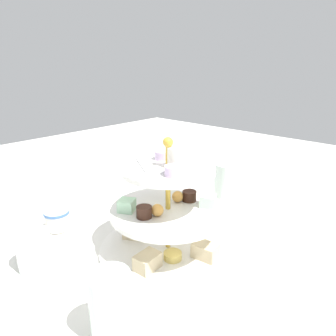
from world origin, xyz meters
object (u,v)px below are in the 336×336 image
(tiered_serving_stand, at_px, (168,220))
(butter_knife_left, at_px, (332,298))
(water_glass_tall_right, at_px, (226,186))
(water_glass_mid_back, at_px, (111,308))
(teacup_with_saucer, at_px, (58,221))
(butter_knife_right, at_px, (122,196))
(water_glass_short_left, at_px, (34,251))

(tiered_serving_stand, relative_size, butter_knife_left, 1.68)
(water_glass_tall_right, distance_m, water_glass_mid_back, 0.49)
(tiered_serving_stand, height_order, teacup_with_saucer, tiered_serving_stand)
(water_glass_mid_back, bearing_deg, tiered_serving_stand, 112.37)
(water_glass_tall_right, xyz_separation_m, water_glass_mid_back, (0.11, -0.48, -0.01))
(butter_knife_right, bearing_deg, tiered_serving_stand, 81.37)
(water_glass_short_left, distance_m, water_glass_mid_back, 0.24)
(tiered_serving_stand, height_order, water_glass_short_left, tiered_serving_stand)
(butter_knife_left, distance_m, butter_knife_right, 0.59)
(tiered_serving_stand, relative_size, butter_knife_right, 1.68)
(water_glass_mid_back, bearing_deg, water_glass_short_left, 179.36)
(water_glass_tall_right, bearing_deg, tiered_serving_stand, -84.55)
(teacup_with_saucer, height_order, butter_knife_left, teacup_with_saucer)
(water_glass_tall_right, distance_m, water_glass_short_left, 0.49)
(tiered_serving_stand, xyz_separation_m, teacup_with_saucer, (-0.25, -0.11, -0.05))
(teacup_with_saucer, distance_m, butter_knife_left, 0.58)
(butter_knife_right, bearing_deg, butter_knife_left, 99.72)
(tiered_serving_stand, distance_m, water_glass_mid_back, 0.24)
(teacup_with_saucer, relative_size, water_glass_mid_back, 0.82)
(water_glass_short_left, height_order, butter_knife_right, water_glass_short_left)
(tiered_serving_stand, distance_m, water_glass_short_left, 0.26)
(water_glass_short_left, bearing_deg, water_glass_mid_back, -0.64)
(water_glass_short_left, height_order, teacup_with_saucer, water_glass_short_left)
(butter_knife_right, bearing_deg, water_glass_mid_back, 61.80)
(water_glass_mid_back, bearing_deg, teacup_with_saucer, 162.87)
(butter_knife_left, bearing_deg, teacup_with_saucer, 103.45)
(butter_knife_left, bearing_deg, water_glass_short_left, 117.43)
(water_glass_mid_back, bearing_deg, butter_knife_right, 138.80)
(tiered_serving_stand, relative_size, water_glass_short_left, 3.72)
(water_glass_tall_right, height_order, water_glass_mid_back, water_glass_tall_right)
(water_glass_tall_right, xyz_separation_m, butter_knife_right, (-0.26, -0.15, -0.06))
(butter_knife_left, distance_m, water_glass_mid_back, 0.37)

